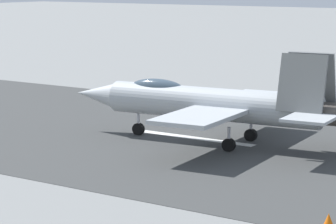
% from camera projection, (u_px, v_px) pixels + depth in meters
% --- Properties ---
extents(ground_plane, '(400.00, 400.00, 0.00)m').
position_uv_depth(ground_plane, '(201.00, 139.00, 47.94)').
color(ground_plane, gray).
extents(runway_strip, '(240.00, 26.00, 0.02)m').
position_uv_depth(runway_strip, '(202.00, 139.00, 47.92)').
color(runway_strip, '#3D3E3E').
rests_on(runway_strip, ground).
extents(fighter_jet, '(17.99, 13.53, 5.63)m').
position_uv_depth(fighter_jet, '(211.00, 103.00, 46.41)').
color(fighter_jet, '#B0B5BA').
rests_on(fighter_jet, ground).
extents(marker_cone_near, '(0.44, 0.44, 0.55)m').
position_uv_depth(marker_cone_near, '(329.00, 220.00, 31.07)').
color(marker_cone_near, orange).
rests_on(marker_cone_near, ground).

